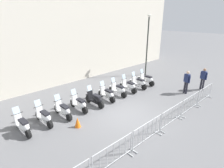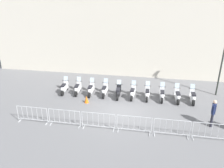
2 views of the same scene
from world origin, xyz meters
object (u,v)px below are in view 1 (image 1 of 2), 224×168
at_px(motorcycle_3, 79,104).
at_px(motorcycle_5, 107,94).
at_px(barrier_segment_1, 113,155).
at_px(barrier_segment_5, 205,94).
at_px(barrier_segment_2, 147,132).
at_px(street_lamp, 148,40).
at_px(motorcycle_0, 23,125).
at_px(barrier_segment_3, 172,116).
at_px(motorcycle_8, 139,83).
at_px(traffic_cone, 78,122).
at_px(motorcycle_9, 147,79).
at_px(motorcycle_2, 63,110).
at_px(motorcycle_4, 95,99).
at_px(barrier_segment_4, 190,104).
at_px(motorcycle_6, 118,90).
at_px(officer_mid_plaza, 203,78).
at_px(motorcycle_7, 129,86).
at_px(officer_near_row_end, 187,81).
at_px(motorcycle_1, 44,117).

bearing_deg(motorcycle_3, motorcycle_5, -4.37).
xyz_separation_m(motorcycle_5, barrier_segment_1, (-3.93, -4.36, 0.07)).
bearing_deg(barrier_segment_1, barrier_segment_5, -3.02).
xyz_separation_m(barrier_segment_2, street_lamp, (8.40, 5.87, 2.85)).
distance_m(motorcycle_0, barrier_segment_3, 7.52).
bearing_deg(motorcycle_8, traffic_cone, -171.25).
height_order(motorcycle_9, barrier_segment_2, motorcycle_9).
distance_m(motorcycle_2, street_lamp, 10.36).
relative_size(motorcycle_4, barrier_segment_4, 0.86).
bearing_deg(barrier_segment_3, barrier_segment_5, -3.02).
bearing_deg(barrier_segment_5, barrier_segment_4, 176.98).
xyz_separation_m(motorcycle_6, barrier_segment_4, (1.24, -4.67, 0.07)).
xyz_separation_m(motorcycle_2, barrier_segment_5, (7.74, -4.98, 0.07)).
bearing_deg(motorcycle_6, street_lamp, 14.55).
height_order(barrier_segment_1, officer_mid_plaza, officer_mid_plaza).
height_order(motorcycle_0, motorcycle_7, same).
height_order(barrier_segment_3, officer_near_row_end, officer_near_row_end).
xyz_separation_m(motorcycle_1, motorcycle_2, (1.10, -0.10, 0.00)).
relative_size(motorcycle_0, barrier_segment_3, 0.86).
relative_size(motorcycle_4, barrier_segment_5, 0.86).
bearing_deg(motorcycle_9, motorcycle_5, 177.58).
bearing_deg(street_lamp, barrier_segment_3, -136.52).
xyz_separation_m(motorcycle_1, motorcycle_9, (8.81, -0.46, 0.00)).
height_order(motorcycle_5, barrier_segment_1, motorcycle_5).
xyz_separation_m(motorcycle_2, traffic_cone, (-0.03, -1.38, -0.18)).
bearing_deg(motorcycle_8, motorcycle_2, 176.90).
height_order(motorcycle_1, officer_near_row_end, officer_near_row_end).
bearing_deg(motorcycle_0, traffic_cone, -33.92).
bearing_deg(motorcycle_4, barrier_segment_4, -53.54).
distance_m(street_lamp, officer_mid_plaza, 5.84).
height_order(motorcycle_1, motorcycle_8, same).
distance_m(motorcycle_8, barrier_segment_1, 8.36).
relative_size(motorcycle_5, traffic_cone, 3.14).
height_order(street_lamp, traffic_cone, street_lamp).
xyz_separation_m(motorcycle_3, barrier_segment_3, (2.45, -4.75, 0.07)).
height_order(barrier_segment_3, officer_mid_plaza, officer_mid_plaza).
bearing_deg(traffic_cone, officer_near_row_end, -14.44).
bearing_deg(motorcycle_9, barrier_segment_1, -153.39).
relative_size(motorcycle_5, officer_mid_plaza, 1.00).
xyz_separation_m(motorcycle_4, barrier_segment_1, (-2.83, -4.34, 0.07)).
xyz_separation_m(motorcycle_0, street_lamp, (12.07, 1.14, 2.92)).
bearing_deg(officer_mid_plaza, motorcycle_6, 143.88).
distance_m(motorcycle_1, motorcycle_4, 3.31).
height_order(motorcycle_1, motorcycle_4, same).
height_order(barrier_segment_1, barrier_segment_2, same).
height_order(motorcycle_0, motorcycle_3, same).
bearing_deg(barrier_segment_4, barrier_segment_1, 176.98).
relative_size(motorcycle_4, motorcycle_6, 1.00).
relative_size(motorcycle_2, officer_near_row_end, 1.00).
distance_m(motorcycle_6, barrier_segment_1, 6.65).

